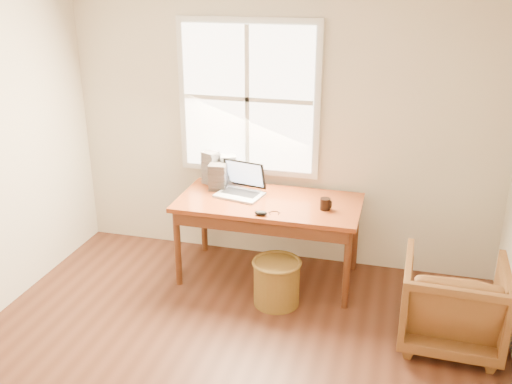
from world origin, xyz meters
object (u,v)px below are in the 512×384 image
wicker_stool (277,283)px  desk (269,203)px  cd_stack_a (228,170)px  laptop (239,182)px  coffee_mug (325,204)px  armchair (452,302)px

wicker_stool → desk: bearing=112.3°
desk → cd_stack_a: size_ratio=5.66×
desk → cd_stack_a: bearing=146.6°
cd_stack_a → laptop: bearing=-55.0°
coffee_mug → cd_stack_a: cd_stack_a is taller
coffee_mug → wicker_stool: bearing=-111.1°
wicker_stool → cd_stack_a: size_ratio=1.36×
laptop → cd_stack_a: cd_stack_a is taller
laptop → cd_stack_a: size_ratio=1.32×
wicker_stool → armchair: bearing=-7.6°
armchair → wicker_stool: size_ratio=1.94×
desk → cd_stack_a: (-0.47, 0.31, 0.16)m
armchair → coffee_mug: (-1.05, 0.54, 0.46)m
desk → wicker_stool: (0.17, -0.42, -0.54)m
armchair → coffee_mug: size_ratio=7.56×
wicker_stool → coffee_mug: bearing=47.2°
armchair → cd_stack_a: size_ratio=2.64×
coffee_mug → cd_stack_a: size_ratio=0.35×
desk → wicker_stool: desk is taller
wicker_stool → coffee_mug: (0.33, 0.36, 0.61)m
armchair → coffee_mug: bearing=-25.6°
desk → cd_stack_a: cd_stack_a is taller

